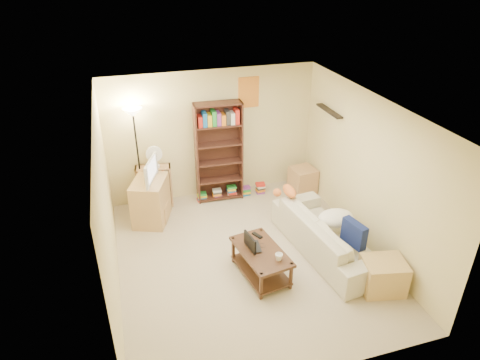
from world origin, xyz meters
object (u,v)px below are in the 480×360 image
object	(u,v)px
desk_fan	(154,156)
mug	(279,257)
laptop	(259,246)
television	(147,170)
coffee_table	(261,259)
end_cabinet	(383,275)
tabby_cat	(287,191)
short_bookshelf	(155,186)
sofa	(328,234)
tall_bookshelf	(219,150)
floor_lamp	(135,130)
side_table	(303,180)
tv_stand	(151,201)

from	to	relation	value
desk_fan	mug	bearing A→B (deg)	-63.02
laptop	television	distance (m)	2.42
coffee_table	end_cabinet	bearing A→B (deg)	-35.93
tabby_cat	desk_fan	distance (m)	2.50
coffee_table	short_bookshelf	distance (m)	2.79
tabby_cat	coffee_table	distance (m)	1.42
mug	short_bookshelf	bearing A→B (deg)	117.37
sofa	laptop	distance (m)	1.25
tall_bookshelf	mug	bearing A→B (deg)	-83.64
short_bookshelf	mug	bearing A→B (deg)	-55.41
coffee_table	end_cabinet	xyz separation A→B (m)	(1.58, -0.79, -0.06)
short_bookshelf	desk_fan	xyz separation A→B (m)	(0.05, -0.04, 0.65)
floor_lamp	sofa	bearing A→B (deg)	-39.24
floor_lamp	side_table	world-z (taller)	floor_lamp
tv_stand	end_cabinet	distance (m)	4.08
side_table	sofa	bearing A→B (deg)	-102.40
sofa	television	world-z (taller)	television
tv_stand	tall_bookshelf	size ratio (longest dim) A/B	0.42
sofa	desk_fan	xyz separation A→B (m)	(-2.45, 2.19, 0.73)
tv_stand	floor_lamp	distance (m)	1.28
sofa	floor_lamp	size ratio (longest dim) A/B	1.17
mug	tall_bookshelf	xyz separation A→B (m)	(-0.18, 2.69, 0.52)
tv_stand	television	distance (m)	0.61
laptop	short_bookshelf	bearing A→B (deg)	34.50
sofa	floor_lamp	bearing A→B (deg)	43.84
sofa	mug	world-z (taller)	sofa
mug	short_bookshelf	distance (m)	3.12
floor_lamp	side_table	xyz separation A→B (m)	(3.15, -0.32, -1.32)
coffee_table	floor_lamp	size ratio (longest dim) A/B	0.56
floor_lamp	short_bookshelf	bearing A→B (deg)	1.27
sofa	tall_bookshelf	size ratio (longest dim) A/B	1.18
coffee_table	laptop	bearing A→B (deg)	86.71
television	floor_lamp	xyz separation A→B (m)	(-0.11, 0.49, 0.56)
short_bookshelf	desk_fan	bearing A→B (deg)	-35.72
short_bookshelf	tall_bookshelf	bearing A→B (deg)	3.69
television	tall_bookshelf	distance (m)	1.44
laptop	coffee_table	bearing A→B (deg)	-167.26
tabby_cat	mug	bearing A→B (deg)	-116.40
mug	television	world-z (taller)	television
laptop	television	bearing A→B (deg)	43.01
mug	side_table	size ratio (longest dim) A/B	0.22
coffee_table	end_cabinet	distance (m)	1.77
coffee_table	tv_stand	world-z (taller)	tv_stand
sofa	desk_fan	bearing A→B (deg)	41.22
floor_lamp	end_cabinet	bearing A→B (deg)	-46.74
tabby_cat	end_cabinet	xyz separation A→B (m)	(0.74, -1.86, -0.49)
tall_bookshelf	floor_lamp	xyz separation A→B (m)	(-1.49, 0.07, 0.55)
tv_stand	short_bookshelf	size ratio (longest dim) A/B	0.99
tall_bookshelf	end_cabinet	bearing A→B (deg)	-61.08
desk_fan	laptop	bearing A→B (deg)	-62.77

